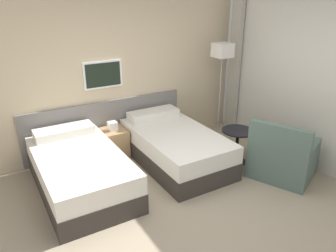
{
  "coord_description": "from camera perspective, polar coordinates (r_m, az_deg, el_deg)",
  "views": [
    {
      "loc": [
        -2.07,
        -2.74,
        2.57
      ],
      "look_at": [
        0.26,
        1.21,
        0.69
      ],
      "focal_mm": 35.0,
      "sensor_mm": 36.0,
      "label": 1
    }
  ],
  "objects": [
    {
      "name": "ground_plane",
      "position": [
        4.29,
        5.35,
        -14.7
      ],
      "size": [
        16.0,
        16.0,
        0.0
      ],
      "primitive_type": "plane",
      "color": "gray"
    },
    {
      "name": "wall_window",
      "position": [
        5.26,
        26.48,
        6.38
      ],
      "size": [
        0.21,
        4.77,
        2.7
      ],
      "color": "white",
      "rests_on": "ground_plane"
    },
    {
      "name": "bed_near_door",
      "position": [
        4.72,
        -15.03,
        -7.56
      ],
      "size": [
        1.09,
        1.94,
        0.67
      ],
      "color": "#332D28",
      "rests_on": "ground_plane"
    },
    {
      "name": "wall_headboard",
      "position": [
        5.59,
        -8.34,
        8.84
      ],
      "size": [
        10.0,
        0.1,
        2.7
      ],
      "color": "#C6B28E",
      "rests_on": "ground_plane"
    },
    {
      "name": "floor_lamp",
      "position": [
        5.91,
        9.42,
        11.88
      ],
      "size": [
        0.29,
        0.29,
        1.77
      ],
      "color": "#9E9993",
      "rests_on": "ground_plane"
    },
    {
      "name": "nightstand",
      "position": [
        5.53,
        -9.44,
        -2.88
      ],
      "size": [
        0.41,
        0.44,
        0.62
      ],
      "color": "#9E7A51",
      "rests_on": "ground_plane"
    },
    {
      "name": "bed_near_window",
      "position": [
        5.26,
        1.18,
        -3.56
      ],
      "size": [
        1.09,
        1.94,
        0.67
      ],
      "color": "#332D28",
      "rests_on": "ground_plane"
    },
    {
      "name": "armchair",
      "position": [
        5.16,
        19.24,
        -5.43
      ],
      "size": [
        1.06,
        1.1,
        0.91
      ],
      "rotation": [
        0.0,
        0.0,
        1.99
      ],
      "color": "#4C6056",
      "rests_on": "ground_plane"
    },
    {
      "name": "side_table",
      "position": [
        5.34,
        11.98,
        -2.31
      ],
      "size": [
        0.52,
        0.52,
        0.55
      ],
      "color": "black",
      "rests_on": "ground_plane"
    }
  ]
}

